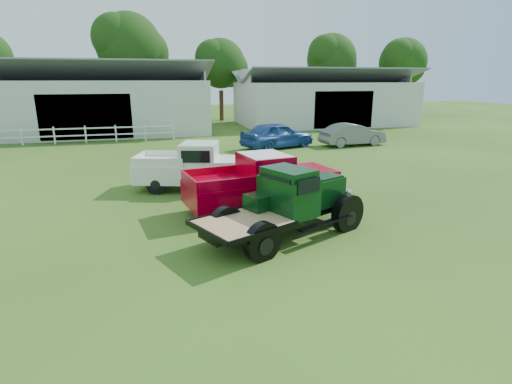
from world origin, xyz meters
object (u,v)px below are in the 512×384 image
object	(u,v)px
vintage_flatbed	(286,203)
misc_car_grey	(353,135)
white_pickup	(197,167)
misc_car_blue	(277,135)
red_pickup	(262,182)

from	to	relation	value
vintage_flatbed	misc_car_grey	distance (m)	17.08
white_pickup	misc_car_blue	world-z (taller)	white_pickup
red_pickup	misc_car_grey	xyz separation A→B (m)	(9.63, 11.56, -0.24)
vintage_flatbed	red_pickup	distance (m)	2.51
vintage_flatbed	misc_car_blue	xyz separation A→B (m)	(4.49, 14.44, -0.14)
vintage_flatbed	white_pickup	world-z (taller)	vintage_flatbed
misc_car_blue	white_pickup	bearing A→B (deg)	124.82
red_pickup	misc_car_grey	bearing A→B (deg)	40.91
red_pickup	white_pickup	distance (m)	3.70
misc_car_blue	red_pickup	bearing A→B (deg)	139.99
misc_car_blue	misc_car_grey	size ratio (longest dim) A/B	1.11
vintage_flatbed	white_pickup	bearing A→B (deg)	83.05
vintage_flatbed	misc_car_blue	bearing A→B (deg)	48.99
white_pickup	misc_car_blue	bearing A→B (deg)	71.41
misc_car_grey	misc_car_blue	bearing A→B (deg)	80.96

